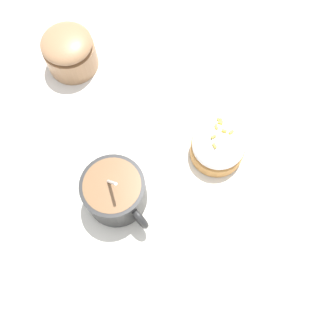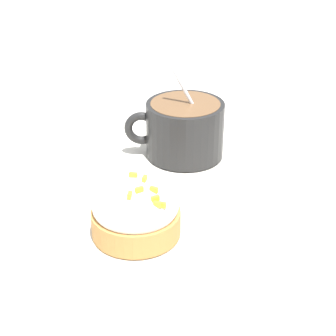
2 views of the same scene
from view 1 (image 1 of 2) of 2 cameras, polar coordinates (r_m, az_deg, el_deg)
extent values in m
plane|color=silver|center=(0.58, 0.02, -1.08)|extent=(3.00, 3.00, 0.00)
cube|color=white|center=(0.58, 0.02, -1.03)|extent=(0.31, 0.31, 0.00)
cylinder|color=black|center=(0.54, -7.72, -3.44)|extent=(0.09, 0.09, 0.06)
cylinder|color=brown|center=(0.52, -8.08, -2.63)|extent=(0.08, 0.08, 0.01)
torus|color=black|center=(0.53, -4.36, -7.13)|extent=(0.02, 0.04, 0.04)
ellipsoid|color=silver|center=(0.56, -5.80, -5.81)|extent=(0.02, 0.03, 0.01)
cylinder|color=silver|center=(0.52, -8.73, -1.89)|extent=(0.01, 0.05, 0.10)
cylinder|color=#C18442|center=(0.59, 7.12, 2.67)|extent=(0.08, 0.08, 0.02)
ellipsoid|color=white|center=(0.57, 7.34, 3.39)|extent=(0.08, 0.08, 0.04)
cube|color=yellow|center=(0.55, 6.68, 4.43)|extent=(0.01, 0.00, 0.00)
cube|color=yellow|center=(0.56, 9.15, 5.15)|extent=(0.01, 0.00, 0.00)
cube|color=yellow|center=(0.54, 6.77, 3.25)|extent=(0.00, 0.01, 0.00)
cube|color=yellow|center=(0.56, 7.02, 5.95)|extent=(0.00, 0.01, 0.00)
cube|color=yellow|center=(0.57, 7.38, 6.91)|extent=(0.00, 0.01, 0.00)
cube|color=yellow|center=(0.55, 8.19, 5.31)|extent=(0.01, 0.01, 0.00)
cube|color=yellow|center=(0.56, 7.60, 6.52)|extent=(0.01, 0.01, 0.00)
cube|color=yellow|center=(0.57, 7.73, 6.80)|extent=(0.00, 0.01, 0.00)
cylinder|color=#99704C|center=(0.67, -13.89, 15.54)|extent=(0.08, 0.08, 0.05)
ellipsoid|color=#99704C|center=(0.65, -14.55, 17.13)|extent=(0.08, 0.08, 0.03)
camera|label=2|loc=(0.69, 40.51, 36.70)|focal=60.00mm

